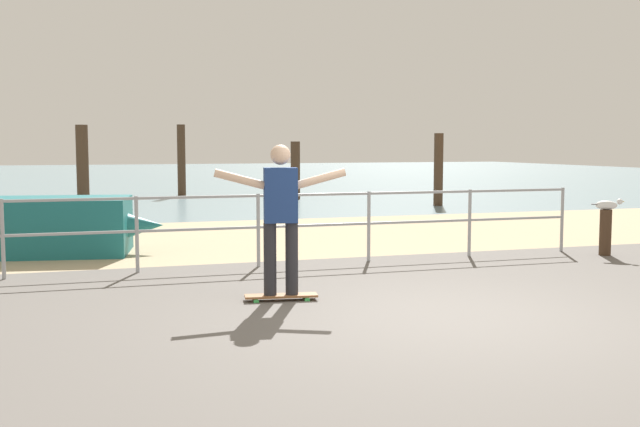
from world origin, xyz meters
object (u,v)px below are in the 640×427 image
Objects in this scene: skateboard at (281,296)px; skateboarder at (281,210)px; bollard_short at (605,233)px; seagull at (608,205)px.

skateboard is 0.95m from skateboarder.
seagull reaches higher than bollard_short.
skateboard is at bearing 135.00° from skateboarder.
bollard_short is (5.65, 1.76, -0.65)m from skateboarder.
skateboarder reaches higher than skateboard.
skateboarder is at bearing -45.00° from skateboard.
seagull reaches higher than skateboard.
bollard_short is at bearing 142.32° from seagull.
skateboarder is 5.94m from seagull.
skateboard is 1.12× the size of bollard_short.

